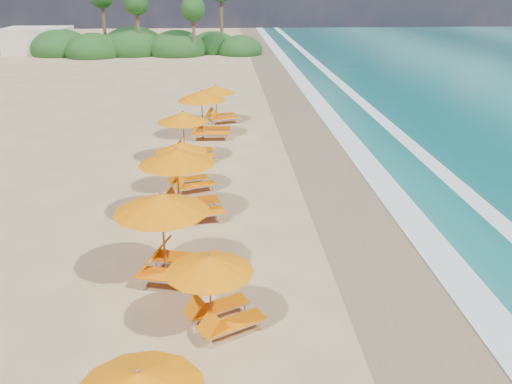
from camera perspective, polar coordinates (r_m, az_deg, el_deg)
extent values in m
plane|color=tan|center=(18.55, 0.00, -3.44)|extent=(160.00, 160.00, 0.00)
cube|color=#8D7754|center=(19.20, 12.02, -3.04)|extent=(4.00, 160.00, 0.01)
cube|color=white|center=(19.63, 16.26, -2.80)|extent=(1.20, 160.00, 0.01)
cube|color=white|center=(20.83, 24.06, -2.47)|extent=(0.80, 160.00, 0.01)
cone|color=orange|center=(9.19, -12.45, -19.26)|extent=(2.86, 2.86, 0.43)
sphere|color=olive|center=(9.04, -12.58, -18.13)|extent=(0.08, 0.08, 0.08)
cylinder|color=olive|center=(12.81, -4.88, -10.88)|extent=(0.05, 0.05, 2.01)
cone|color=orange|center=(12.38, -5.00, -7.62)|extent=(2.78, 2.78, 0.40)
sphere|color=olive|center=(12.27, -5.04, -6.70)|extent=(0.07, 0.07, 0.07)
cylinder|color=olive|center=(14.98, -9.81, -4.85)|extent=(0.06, 0.06, 2.54)
cone|color=orange|center=(14.55, -10.07, -1.13)|extent=(3.23, 3.23, 0.51)
sphere|color=olive|center=(14.44, -10.14, -0.10)|extent=(0.09, 0.09, 0.09)
cylinder|color=olive|center=(18.63, -8.29, 0.68)|extent=(0.06, 0.06, 2.55)
cone|color=orange|center=(18.28, -8.47, 3.78)|extent=(3.11, 3.11, 0.51)
sphere|color=olive|center=(18.20, -8.52, 4.63)|extent=(0.09, 0.09, 0.09)
cylinder|color=olive|center=(21.27, -7.85, 2.62)|extent=(0.05, 0.05, 2.00)
cone|color=orange|center=(21.02, -7.96, 4.76)|extent=(2.68, 2.68, 0.40)
sphere|color=olive|center=(20.95, -8.00, 5.34)|extent=(0.07, 0.07, 0.07)
cylinder|color=olive|center=(24.88, -7.69, 5.81)|extent=(0.06, 0.06, 2.30)
cone|color=orange|center=(24.63, -7.80, 7.94)|extent=(2.61, 2.61, 0.46)
sphere|color=olive|center=(24.57, -7.83, 8.52)|extent=(0.08, 0.08, 0.08)
cylinder|color=olive|center=(28.56, -5.75, 8.17)|extent=(0.06, 0.06, 2.49)
cone|color=orange|center=(28.34, -5.83, 10.20)|extent=(2.61, 2.61, 0.50)
sphere|color=olive|center=(28.28, -5.85, 10.75)|extent=(0.09, 0.09, 0.09)
cylinder|color=olive|center=(31.72, -4.26, 9.27)|extent=(0.05, 0.05, 2.15)
cone|color=orange|center=(31.54, -4.31, 10.85)|extent=(2.75, 2.75, 0.43)
sphere|color=olive|center=(31.50, -4.32, 11.28)|extent=(0.08, 0.08, 0.08)
ellipsoid|color=#163D14|center=(62.38, -8.37, 14.82)|extent=(6.40, 6.40, 4.16)
ellipsoid|color=#163D14|center=(63.95, -12.93, 14.76)|extent=(7.20, 7.20, 4.68)
ellipsoid|color=#163D14|center=(62.77, -16.91, 14.15)|extent=(6.00, 6.00, 3.90)
ellipsoid|color=#163D14|center=(64.19, -4.55, 15.10)|extent=(5.60, 5.60, 3.64)
ellipsoid|color=#163D14|center=(65.68, -20.03, 14.15)|extent=(6.60, 6.60, 4.29)
ellipsoid|color=#163D14|center=(62.23, -1.71, 14.89)|extent=(5.00, 5.00, 3.25)
cylinder|color=brown|center=(60.07, -6.64, 16.45)|extent=(0.36, 0.36, 5.00)
sphere|color=#163D14|center=(59.90, -6.75, 18.83)|extent=(2.60, 2.60, 2.60)
cylinder|color=brown|center=(61.63, -12.42, 16.52)|extent=(0.36, 0.36, 5.60)
sphere|color=#163D14|center=(61.46, -12.64, 19.11)|extent=(2.60, 2.60, 2.60)
cylinder|color=brown|center=(64.26, -15.87, 16.68)|extent=(0.36, 0.36, 6.20)
cylinder|color=brown|center=(63.92, -3.69, 17.66)|extent=(0.36, 0.36, 6.80)
cube|color=beige|center=(68.37, -22.16, 14.76)|extent=(7.00, 5.00, 2.80)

